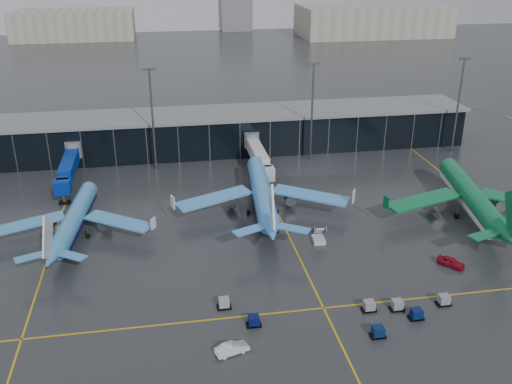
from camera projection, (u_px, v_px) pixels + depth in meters
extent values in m
plane|color=#282B2D|center=(246.00, 265.00, 100.96)|extent=(600.00, 600.00, 0.00)
cube|color=black|center=(210.00, 133.00, 154.96)|extent=(140.00, 16.00, 10.00)
cube|color=slate|center=(210.00, 114.00, 152.84)|extent=(142.00, 17.00, 0.80)
cylinder|color=#595B60|center=(73.00, 150.00, 141.72)|extent=(4.00, 4.00, 4.00)
cube|color=navy|center=(67.00, 172.00, 129.85)|extent=(3.00, 24.00, 3.00)
cylinder|color=#595B60|center=(64.00, 198.00, 124.32)|extent=(1.00, 1.00, 2.60)
cylinder|color=#595B60|center=(252.00, 140.00, 148.77)|extent=(4.00, 4.00, 4.00)
cube|color=silver|center=(261.00, 161.00, 136.90)|extent=(3.00, 24.00, 3.00)
cylinder|color=#595B60|center=(267.00, 184.00, 131.36)|extent=(1.00, 1.00, 2.60)
cylinder|color=#595B60|center=(153.00, 122.00, 138.78)|extent=(0.50, 0.50, 25.00)
cube|color=#595B60|center=(149.00, 69.00, 133.70)|extent=(3.00, 0.40, 0.60)
cylinder|color=#595B60|center=(312.00, 114.00, 145.04)|extent=(0.50, 0.50, 25.00)
cube|color=#595B60|center=(314.00, 64.00, 139.97)|extent=(3.00, 0.40, 0.60)
cylinder|color=#595B60|center=(458.00, 107.00, 151.30)|extent=(0.50, 0.50, 25.00)
cube|color=#595B60|center=(465.00, 59.00, 146.23)|extent=(3.00, 0.40, 0.60)
cube|color=#B2AD99|center=(373.00, 20.00, 350.99)|extent=(90.00, 42.00, 18.00)
cube|color=#B2AD99|center=(75.00, 24.00, 341.27)|extent=(70.00, 38.00, 16.00)
cube|color=#B2AD99|center=(235.00, 12.00, 373.80)|extent=(20.00, 20.00, 22.00)
cube|color=gold|center=(57.00, 229.00, 113.54)|extent=(0.30, 120.00, 0.02)
cube|color=gold|center=(278.00, 213.00, 120.59)|extent=(0.30, 120.00, 0.02)
cube|color=gold|center=(474.00, 198.00, 127.63)|extent=(0.30, 120.00, 0.02)
cube|color=gold|center=(324.00, 308.00, 88.97)|extent=(220.00, 0.30, 0.02)
cube|color=black|center=(369.00, 310.00, 88.30)|extent=(2.20, 1.50, 0.36)
cube|color=gray|center=(369.00, 305.00, 87.99)|extent=(1.60, 1.50, 1.50)
cube|color=black|center=(416.00, 318.00, 86.37)|extent=(2.20, 1.50, 0.36)
cube|color=#051640|center=(416.00, 314.00, 86.07)|extent=(1.60, 1.50, 1.50)
cube|color=black|center=(397.00, 309.00, 88.52)|extent=(2.20, 1.50, 0.36)
cube|color=gray|center=(397.00, 305.00, 88.21)|extent=(1.60, 1.50, 1.50)
cube|color=black|center=(443.00, 304.00, 89.78)|extent=(2.20, 1.50, 0.36)
cube|color=gray|center=(444.00, 299.00, 89.48)|extent=(1.60, 1.50, 1.50)
cube|color=black|center=(254.00, 325.00, 84.83)|extent=(2.20, 1.50, 0.36)
cube|color=#050C46|center=(254.00, 320.00, 84.52)|extent=(1.60, 1.50, 1.50)
cube|color=black|center=(224.00, 307.00, 88.99)|extent=(2.20, 1.50, 0.36)
cube|color=gray|center=(224.00, 303.00, 88.68)|extent=(1.60, 1.50, 1.50)
cube|color=black|center=(378.00, 336.00, 82.42)|extent=(2.20, 1.50, 0.36)
cube|color=#051941|center=(378.00, 331.00, 82.11)|extent=(1.60, 1.50, 1.50)
cube|color=silver|center=(318.00, 240.00, 108.76)|extent=(2.43, 3.35, 0.80)
cube|color=silver|center=(319.00, 231.00, 108.01)|extent=(1.81, 2.94, 2.29)
imported|color=maroon|center=(451.00, 262.00, 100.29)|extent=(4.55, 4.96, 1.64)
imported|color=silver|center=(232.00, 348.00, 78.87)|extent=(5.09, 3.03, 1.58)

